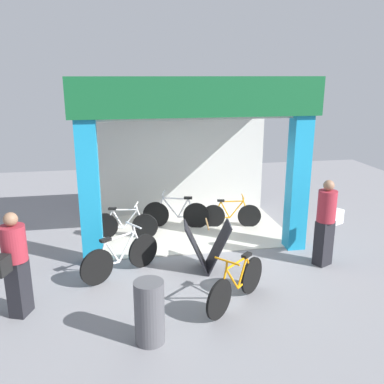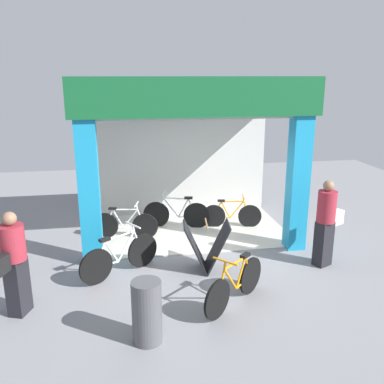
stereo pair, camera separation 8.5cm
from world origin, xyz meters
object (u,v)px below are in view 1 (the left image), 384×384
Objects in this scene: bicycle_parked_1 at (121,257)px; pedestrian_1 at (326,221)px; pedestrian_0 at (15,263)px; trash_bin at (149,312)px; bicycle_parked_0 at (237,284)px; bicycle_inside_0 at (176,214)px; sandwich_board_sign at (207,247)px; bicycle_inside_1 at (125,225)px; bicycle_inside_2 at (231,215)px.

pedestrian_1 reaches higher than bicycle_parked_1.
pedestrian_0 reaches higher than bicycle_parked_1.
bicycle_parked_1 is 1.55× the size of trash_bin.
pedestrian_0 is (-3.37, 0.31, 0.52)m from bicycle_parked_0.
bicycle_inside_0 is 0.93× the size of pedestrian_1.
pedestrian_1 is at bearing 27.74° from trash_bin.
pedestrian_1 reaches higher than sandwich_board_sign.
pedestrian_0 is 1.82× the size of trash_bin.
sandwich_board_sign is 2.34m from pedestrian_1.
pedestrian_1 reaches higher than trash_bin.
pedestrian_1 is (2.10, 1.15, 0.53)m from bicycle_parked_0.
pedestrian_0 reaches higher than trash_bin.
bicycle_parked_1 is (-1.81, 1.36, 0.01)m from bicycle_parked_0.
bicycle_parked_1 is 1.49× the size of sandwich_board_sign.
pedestrian_1 is at bearing -3.14° from bicycle_parked_1.
bicycle_inside_0 is at bearing 20.64° from bicycle_inside_1.
bicycle_inside_2 is (1.32, -0.21, -0.04)m from bicycle_inside_0.
pedestrian_0 reaches higher than bicycle_parked_0.
trash_bin is at bearing -152.26° from pedestrian_1.
trash_bin reaches higher than bicycle_parked_0.
bicycle_parked_1 is at bearing -120.63° from bicycle_inside_0.
pedestrian_0 is at bearing -171.32° from pedestrian_1.
bicycle_parked_1 is 0.85× the size of pedestrian_0.
bicycle_parked_1 is at bearing 176.86° from pedestrian_1.
bicycle_inside_1 is 3.61m from bicycle_parked_0.
bicycle_parked_0 is 0.87× the size of bicycle_parked_1.
pedestrian_1 is (3.79, -2.04, 0.56)m from bicycle_inside_1.
bicycle_inside_1 is at bearing -159.36° from bicycle_inside_0.
pedestrian_0 is at bearing -146.05° from bicycle_parked_1.
bicycle_parked_1 reaches higher than bicycle_inside_0.
pedestrian_1 is at bearing 8.68° from pedestrian_0.
bicycle_parked_0 is (1.70, -3.18, 0.03)m from bicycle_inside_1.
bicycle_inside_2 is at bearing 36.51° from pedestrian_0.
bicycle_parked_1 reaches higher than bicycle_inside_1.
bicycle_inside_1 is 1.02× the size of bicycle_inside_2.
bicycle_inside_1 is at bearing 118.06° from bicycle_parked_0.
bicycle_inside_2 is at bearing 5.81° from bicycle_inside_1.
bicycle_inside_0 is 4.48m from trash_bin.
bicycle_inside_2 is 2.67m from pedestrian_1.
sandwich_board_sign reaches higher than trash_bin.
sandwich_board_sign reaches higher than bicycle_parked_1.
bicycle_inside_0 is 2.66m from bicycle_parked_1.
pedestrian_1 reaches higher than pedestrian_0.
bicycle_parked_0 is 1.35× the size of trash_bin.
bicycle_inside_0 is 1.73× the size of trash_bin.
bicycle_inside_2 is 1.16× the size of bicycle_parked_0.
bicycle_inside_0 is 0.95× the size of pedestrian_0.
bicycle_inside_2 is (2.56, 0.26, -0.01)m from bicycle_inside_1.
bicycle_inside_1 is at bearing 151.77° from pedestrian_1.
sandwich_board_sign is 0.57× the size of pedestrian_0.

